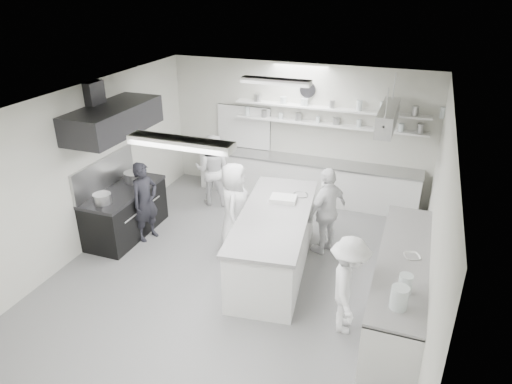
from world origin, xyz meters
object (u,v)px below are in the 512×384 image
(stove, at_px, (126,213))
(right_counter, at_px, (400,286))
(prep_island, at_px, (274,242))
(cook_stove, at_px, (145,202))
(back_counter, at_px, (305,179))
(cook_back, at_px, (212,170))

(stove, bearing_deg, right_counter, -6.52)
(prep_island, relative_size, cook_stove, 1.79)
(back_counter, distance_m, right_counter, 4.13)
(cook_stove, relative_size, cook_back, 0.98)
(right_counter, bearing_deg, back_counter, 124.65)
(right_counter, bearing_deg, cook_stove, 172.77)
(stove, height_order, back_counter, back_counter)
(prep_island, height_order, cook_stove, cook_stove)
(back_counter, distance_m, prep_island, 2.95)
(prep_island, distance_m, cook_back, 2.90)
(prep_island, distance_m, cook_stove, 2.65)
(prep_island, bearing_deg, right_counter, -19.31)
(stove, relative_size, right_counter, 0.55)
(stove, xyz_separation_m, back_counter, (2.90, 2.80, 0.01))
(right_counter, bearing_deg, cook_back, 149.83)
(stove, relative_size, prep_island, 0.64)
(stove, relative_size, back_counter, 0.36)
(stove, relative_size, cook_stove, 1.14)
(stove, bearing_deg, cook_stove, 0.59)
(stove, bearing_deg, cook_back, 61.00)
(prep_island, bearing_deg, back_counter, 86.84)
(stove, distance_m, cook_stove, 0.59)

